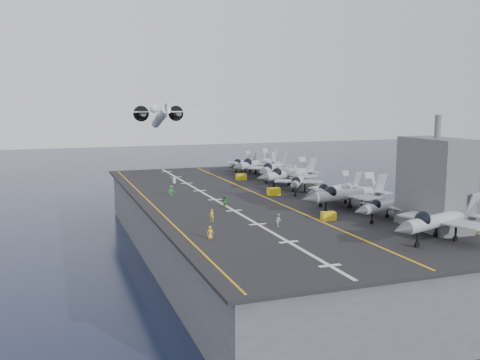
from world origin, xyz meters
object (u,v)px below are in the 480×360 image
object	(u,v)px
island_superstructure	(435,172)
transport_plane	(161,117)
tow_cart_a	(328,216)
fighter_jet_0	(439,219)

from	to	relation	value
island_superstructure	transport_plane	xyz separation A→B (m)	(-19.72, 81.97, 5.41)
island_superstructure	tow_cart_a	xyz separation A→B (m)	(-10.50, 9.20, -6.92)
island_superstructure	fighter_jet_0	bearing A→B (deg)	-124.11
fighter_jet_0	transport_plane	distance (m)	89.64
island_superstructure	tow_cart_a	bearing A→B (deg)	138.75
tow_cart_a	transport_plane	size ratio (longest dim) A/B	0.09
island_superstructure	fighter_jet_0	distance (m)	8.35
tow_cart_a	transport_plane	bearing A→B (deg)	97.23
island_superstructure	transport_plane	distance (m)	84.48
island_superstructure	tow_cart_a	size ratio (longest dim) A/B	7.20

